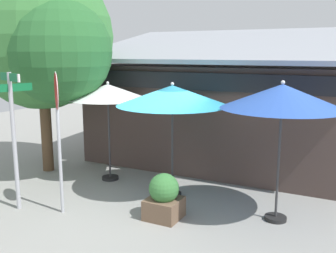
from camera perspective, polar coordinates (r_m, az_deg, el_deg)
name	(u,v)px	position (r m, az deg, el deg)	size (l,w,h in m)	color
ground_plane	(136,208)	(8.81, -4.66, -11.84)	(28.00, 28.00, 0.10)	gray
cafe_building	(229,110)	(12.15, 8.93, 2.42)	(8.34, 5.09, 4.13)	#473833
street_sign_post	(13,126)	(8.73, -21.81, 0.06)	(0.93, 0.87, 2.95)	#A8AAB2
stop_sign	(58,116)	(8.17, -15.91, 1.54)	(0.59, 0.55, 2.97)	#A8AAB2
patio_umbrella_ivory_left	(108,93)	(10.09, -8.84, 4.95)	(2.09, 2.09, 2.61)	black
patio_umbrella_teal_center	(172,96)	(8.76, 0.64, 4.51)	(2.55, 2.55, 2.69)	black
patio_umbrella_royal_blue_right	(282,97)	(7.72, 16.43, 4.14)	(2.37, 2.37, 2.82)	black
shade_tree	(45,40)	(11.03, -17.66, 11.96)	(4.36, 3.92, 5.71)	brown
sidewalk_planter	(164,197)	(8.00, -0.59, -10.39)	(0.68, 0.68, 0.95)	brown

